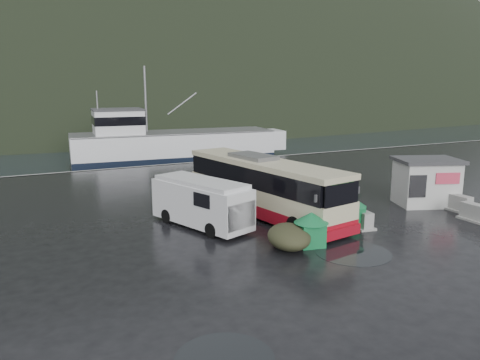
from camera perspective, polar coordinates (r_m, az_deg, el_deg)
name	(u,v)px	position (r m, az deg, el deg)	size (l,w,h in m)	color
ground	(268,231)	(22.25, 3.49, -6.26)	(160.00, 160.00, 0.00)	black
harbor_water	(57,111)	(129.02, -21.46, 7.85)	(300.00, 180.00, 0.02)	black
quay_edge	(153,166)	(40.39, -10.56, 1.73)	(160.00, 0.60, 1.50)	#999993
headland	(53,97)	(269.28, -21.87, 9.40)	(780.00, 540.00, 570.00)	black
coach_bus	(263,214)	(25.10, 2.84, -4.16)	(2.82, 11.11, 3.14)	beige
white_van	(202,226)	(23.07, -4.70, -5.61)	(1.94, 5.62, 2.35)	silver
waste_bin_left	(310,246)	(20.55, 8.59, -7.91)	(1.07, 1.07, 1.49)	#136F3A
waste_bin_right	(349,228)	(23.33, 13.10, -5.69)	(1.13, 1.13, 1.58)	#136F3A
dome_tent	(289,248)	(20.17, 5.96, -8.22)	(1.81, 2.53, 1.00)	#32331F
ticket_kiosk	(424,205)	(29.01, 21.53, -2.80)	(3.43, 2.60, 2.68)	beige
jersey_barrier_a	(360,226)	(23.66, 14.39, -5.51)	(0.84, 1.68, 0.84)	#999993
jersey_barrier_b	(456,210)	(28.41, 24.82, -3.36)	(0.88, 1.77, 0.88)	#999993
jersey_barrier_c	(476,221)	(26.64, 26.80, -4.49)	(0.87, 1.73, 0.87)	#999993
fishing_trawler	(174,149)	(50.41, -7.99, 3.77)	(24.80, 5.45, 9.92)	silver
puddles	(326,241)	(21.17, 10.50, -7.37)	(16.54, 15.96, 0.01)	black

